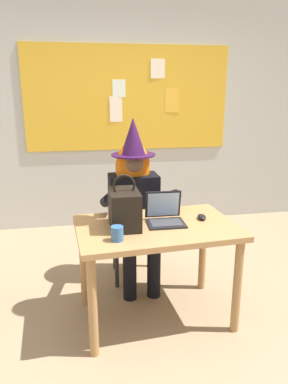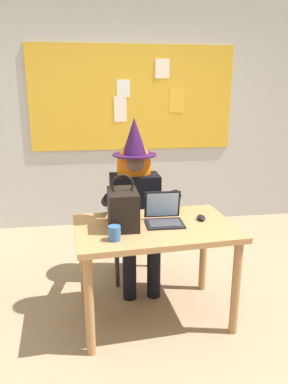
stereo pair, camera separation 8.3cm
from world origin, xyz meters
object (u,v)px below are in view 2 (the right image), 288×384
Objects in this scene: chair_at_desk at (135,223)px; coffee_mug at (114,233)px; handbag at (123,208)px; desk_main at (155,240)px; person_costumed at (136,196)px; laptop at (164,216)px; computer_mouse at (201,218)px.

coffee_mug is at bearing -11.76° from chair_at_desk.
handbag is at bearing 71.29° from coffee_mug.
desk_main is 3.08× the size of handbag.
person_costumed is at bearing 1.35° from chair_at_desk.
laptop is at bearing 7.32° from handbag.
handbag is (-0.16, -0.59, 0.09)m from person_costumed.
laptop is 0.71× the size of handbag.
handbag reaches higher than laptop.
handbag is at bearing -10.42° from chair_at_desk.
desk_main is 1.32× the size of chair_at_desk.
handbag is 0.25m from coffee_mug.
coffee_mug reaches higher than computer_mouse.
person_costumed is 0.57m from laptop.
handbag reaches higher than desk_main.
person_costumed reaches higher than coffee_mug.
laptop is (0.13, -0.67, 0.30)m from chair_at_desk.
computer_mouse is at bearing 36.90° from person_costumed.
chair_at_desk is at bearing 75.40° from coffee_mug.
desk_main is 0.81× the size of person_costumed.
chair_at_desk reaches higher than computer_mouse.
desk_main is 0.33m from handbag.
chair_at_desk is at bearing 128.06° from computer_mouse.
computer_mouse is 0.71m from coffee_mug.
person_costumed is at bearing 95.69° from desk_main.
desk_main is 11.21× the size of computer_mouse.
computer_mouse reaches higher than desk_main.
person_costumed is (-0.06, 0.60, 0.15)m from desk_main.
laptop is at bearing 12.67° from person_costumed.
laptop reaches higher than desk_main.
chair_at_desk is at bearing 177.68° from person_costumed.
computer_mouse is 0.59m from handbag.
laptop is 2.83× the size of coffee_mug.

